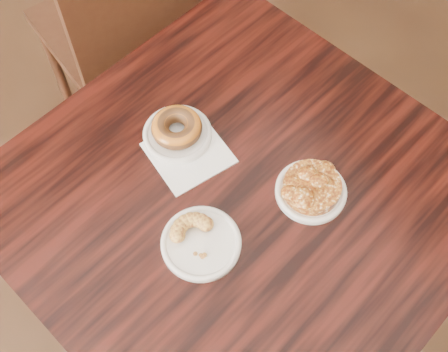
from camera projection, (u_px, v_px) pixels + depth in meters
room_walls at (198, 107)px, 0.47m from camera, size 5.02×5.02×2.80m
cafe_table at (237, 258)px, 1.49m from camera, size 1.08×1.08×0.75m
chair_far at (121, 27)px, 1.81m from camera, size 0.52×0.52×0.90m
napkin at (189, 153)px, 1.21m from camera, size 0.16×0.16×0.00m
plate_donut at (178, 134)px, 1.23m from camera, size 0.15×0.15×0.01m
plate_cruller at (201, 243)px, 1.11m from camera, size 0.16×0.16×0.01m
plate_fritter at (311, 191)px, 1.16m from camera, size 0.15×0.15×0.01m
glazed_donut at (177, 127)px, 1.21m from camera, size 0.11×0.11×0.04m
apple_fritter at (312, 186)px, 1.14m from camera, size 0.16×0.16×0.04m
cruller_fragment at (201, 239)px, 1.09m from camera, size 0.11×0.11×0.03m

